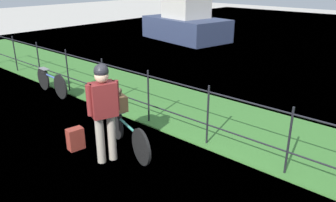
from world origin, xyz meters
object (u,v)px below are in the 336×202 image
at_px(terrier_dog, 117,92).
at_px(moored_boat_mid, 186,24).
at_px(cyclist_person, 104,105).
at_px(wooden_crate, 117,103).
at_px(bicycle_main, 127,133).
at_px(backpack_on_paving, 75,139).
at_px(bicycle_parked, 51,82).

height_order(terrier_dog, moored_boat_mid, moored_boat_mid).
bearing_deg(moored_boat_mid, cyclist_person, -57.83).
bearing_deg(cyclist_person, wooden_crate, 123.88).
relative_size(bicycle_main, moored_boat_mid, 0.37).
distance_m(backpack_on_paving, bicycle_parked, 3.30).
height_order(wooden_crate, backpack_on_paving, wooden_crate).
bearing_deg(bicycle_main, terrier_dog, 162.09).
xyz_separation_m(wooden_crate, moored_boat_mid, (-5.69, 9.09, -0.04)).
bearing_deg(bicycle_main, moored_boat_mid, 123.39).
xyz_separation_m(bicycle_main, moored_boat_mid, (-6.07, 9.21, 0.39)).
xyz_separation_m(terrier_dog, cyclist_person, (0.38, -0.60, 0.01)).
bearing_deg(moored_boat_mid, wooden_crate, -57.94).
distance_m(cyclist_person, moored_boat_mid, 11.45).
bearing_deg(moored_boat_mid, bicycle_main, -56.61).
bearing_deg(bicycle_parked, wooden_crate, -9.76).
bearing_deg(cyclist_person, bicycle_main, 92.98).
relative_size(backpack_on_paving, bicycle_parked, 0.25).
relative_size(terrier_dog, backpack_on_paving, 0.81).
xyz_separation_m(bicycle_parked, moored_boat_mid, (-2.33, 8.51, 0.39)).
distance_m(terrier_dog, backpack_on_paving, 1.12).
distance_m(backpack_on_paving, moored_boat_mid, 11.19).
xyz_separation_m(bicycle_main, terrier_dog, (-0.36, 0.12, 0.66)).
bearing_deg(cyclist_person, moored_boat_mid, 122.17).
height_order(bicycle_main, cyclist_person, cyclist_person).
height_order(bicycle_parked, moored_boat_mid, moored_boat_mid).
height_order(terrier_dog, cyclist_person, cyclist_person).
distance_m(terrier_dog, bicycle_parked, 3.49).
xyz_separation_m(bicycle_main, backpack_on_paving, (-0.71, -0.60, -0.13)).
bearing_deg(backpack_on_paving, terrier_dog, -18.47).
bearing_deg(backpack_on_paving, bicycle_main, -41.91).
height_order(bicycle_main, bicycle_parked, bicycle_main).
bearing_deg(terrier_dog, moored_boat_mid, 122.14).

